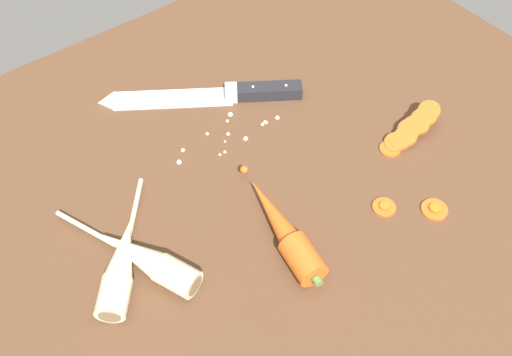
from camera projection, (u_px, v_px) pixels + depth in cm
name	position (u px, v px, depth cm)	size (l,w,h in cm)	color
ground_plane	(248.00, 184.00, 88.17)	(120.00, 90.00, 4.00)	brown
chefs_knife	(197.00, 96.00, 96.62)	(30.69, 22.16, 4.18)	silver
whole_carrot	(284.00, 231.00, 77.94)	(7.05, 21.89, 4.20)	#D6601E
parsnip_front	(147.00, 259.00, 75.25)	(11.08, 22.86, 4.00)	beige
parsnip_mid_left	(121.00, 265.00, 74.70)	(16.07, 18.61, 4.00)	beige
carrot_slice_stack	(411.00, 129.00, 90.72)	(12.49, 4.43, 3.98)	#D6601E
carrot_slice_stray_near	(435.00, 209.00, 82.34)	(3.87, 3.87, 0.70)	#D6601E
carrot_slice_stray_mid	(384.00, 207.00, 82.60)	(3.44, 3.44, 0.70)	#D6601E
mince_crumbs	(231.00, 132.00, 91.84)	(18.93, 6.89, 0.88)	beige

